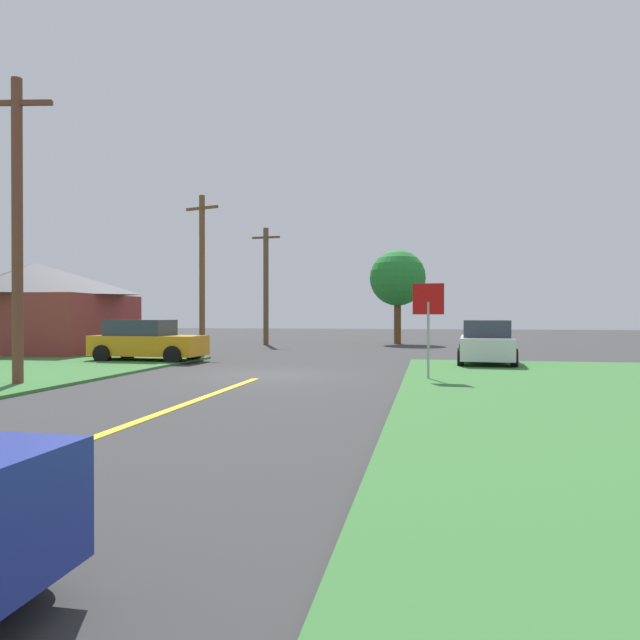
% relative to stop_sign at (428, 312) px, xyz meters
% --- Properties ---
extents(ground_plane, '(120.00, 120.00, 0.00)m').
position_rel_stop_sign_xyz_m(ground_plane, '(-4.77, 0.72, -1.89)').
color(ground_plane, '#373737').
extents(lane_stripe_center, '(0.20, 14.00, 0.01)m').
position_rel_stop_sign_xyz_m(lane_stripe_center, '(-4.77, -7.28, -1.89)').
color(lane_stripe_center, yellow).
rests_on(lane_stripe_center, ground).
extents(stop_sign, '(0.84, 0.09, 2.65)m').
position_rel_stop_sign_xyz_m(stop_sign, '(0.00, 0.00, 0.00)').
color(stop_sign, '#9EA0A8').
rests_on(stop_sign, ground).
extents(parked_car_near_building, '(4.28, 2.07, 1.62)m').
position_rel_stop_sign_xyz_m(parked_car_near_building, '(-10.65, 4.60, -1.09)').
color(parked_car_near_building, orange).
rests_on(parked_car_near_building, ground).
extents(car_on_crossroad, '(2.20, 4.26, 1.62)m').
position_rel_stop_sign_xyz_m(car_on_crossroad, '(2.05, 5.60, -1.09)').
color(car_on_crossroad, silver).
rests_on(car_on_crossroad, ground).
extents(utility_pole_near, '(1.80, 0.41, 7.74)m').
position_rel_stop_sign_xyz_m(utility_pole_near, '(-10.15, -3.04, 2.13)').
color(utility_pole_near, brown).
rests_on(utility_pole_near, ground).
extents(utility_pole_mid, '(1.77, 0.60, 7.41)m').
position_rel_stop_sign_xyz_m(utility_pole_mid, '(-10.43, 9.52, 1.96)').
color(utility_pole_mid, brown).
rests_on(utility_pole_mid, ground).
extents(utility_pole_far, '(1.80, 0.32, 7.15)m').
position_rel_stop_sign_xyz_m(utility_pole_far, '(-9.81, 18.09, 1.78)').
color(utility_pole_far, brown).
rests_on(utility_pole_far, ground).
extents(oak_tree_left, '(3.51, 3.51, 5.92)m').
position_rel_stop_sign_xyz_m(oak_tree_left, '(-1.92, 20.48, 2.23)').
color(oak_tree_left, brown).
rests_on(oak_tree_left, ground).
extents(barn, '(7.81, 6.54, 4.29)m').
position_rel_stop_sign_xyz_m(barn, '(-18.36, 8.38, 0.25)').
color(barn, maroon).
rests_on(barn, ground).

